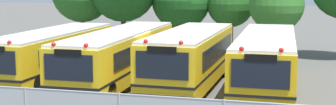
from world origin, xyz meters
TOP-DOWN VIEW (x-y plane):
  - ground_plane at (0.00, 0.00)m, footprint 160.00×160.00m
  - school_bus_0 at (-5.37, 0.01)m, footprint 2.54×10.20m
  - school_bus_1 at (-1.76, 0.06)m, footprint 2.51×11.65m
  - school_bus_2 at (1.75, -0.04)m, footprint 2.80×9.60m
  - school_bus_3 at (5.21, 0.19)m, footprint 2.59×11.03m
  - tree_2 at (-1.27, 11.60)m, footprint 4.21×4.21m
  - tree_3 at (2.08, 11.91)m, footprint 3.35×3.35m
  - tree_4 at (5.31, 9.90)m, footprint 3.54×3.54m

SIDE VIEW (x-z plane):
  - ground_plane at x=0.00m, z-range 0.00..0.00m
  - school_bus_0 at x=-5.37m, z-range 0.07..2.66m
  - school_bus_1 at x=-1.76m, z-range 0.07..2.75m
  - school_bus_3 at x=5.21m, z-range 0.07..2.76m
  - school_bus_2 at x=1.75m, z-range 0.07..2.84m
  - tree_3 at x=2.08m, z-range 0.81..5.89m
  - tree_4 at x=5.31m, z-range 0.90..6.11m
  - tree_2 at x=-1.27m, z-range 0.69..6.40m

